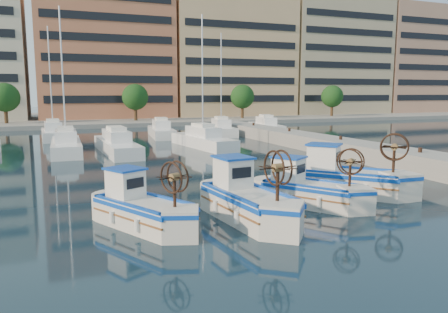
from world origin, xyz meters
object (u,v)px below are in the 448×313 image
fishing_boat_b (247,199)px  fishing_boat_d (346,177)px  fishing_boat_a (142,207)px  fishing_boat_c (308,189)px

fishing_boat_b → fishing_boat_d: (6.23, 2.17, 0.02)m
fishing_boat_a → fishing_boat_b: 3.95m
fishing_boat_a → fishing_boat_b: bearing=-35.0°
fishing_boat_a → fishing_boat_c: bearing=-23.1°
fishing_boat_a → fishing_boat_b: fishing_boat_b is taller
fishing_boat_a → fishing_boat_c: fishing_boat_c is taller
fishing_boat_b → fishing_boat_d: fishing_boat_d is taller
fishing_boat_a → fishing_boat_d: (10.14, 1.59, 0.11)m
fishing_boat_c → fishing_boat_d: 3.08m
fishing_boat_b → fishing_boat_d: size_ratio=1.02×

